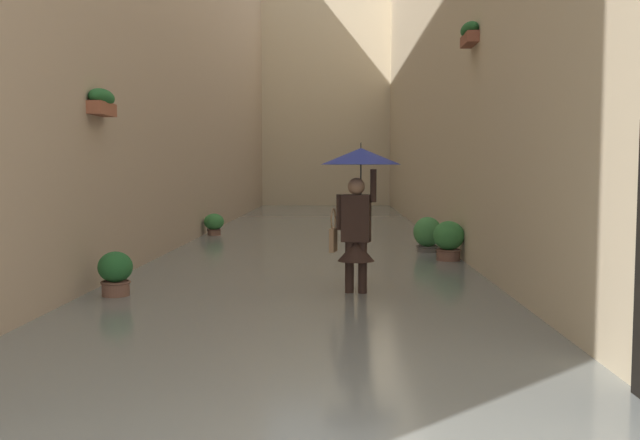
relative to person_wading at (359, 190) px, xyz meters
name	(u,v)px	position (x,y,z in m)	size (l,w,h in m)	color
ground_plane	(315,244)	(0.83, -7.49, -1.55)	(71.37, 71.37, 0.00)	gray
flood_water	(315,241)	(0.83, -7.49, -1.47)	(6.48, 34.55, 0.15)	slate
building_facade_left	(474,10)	(-2.91, -7.48, 3.99)	(2.04, 32.55, 11.07)	beige
building_facade_far	(326,103)	(0.83, -22.66, 3.23)	(9.28, 1.80, 9.57)	beige
person_wading	(359,190)	(0.00, 0.00, 0.00)	(1.07, 1.07, 2.18)	#4C4233
potted_plant_mid_left	(449,242)	(-1.74, -3.38, -1.07)	(0.57, 0.57, 0.87)	brown
potted_plant_near_left	(428,236)	(-1.52, -4.67, -1.08)	(0.57, 0.57, 0.86)	#66605B
potted_plant_far_right	(214,225)	(3.39, -8.02, -1.14)	(0.50, 0.50, 0.69)	brown
potted_plant_mid_right	(115,276)	(3.22, 0.28, -1.14)	(0.46, 0.46, 0.74)	brown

